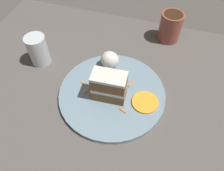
{
  "coord_description": "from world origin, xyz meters",
  "views": [
    {
      "loc": [
        -0.13,
        0.31,
        0.54
      ],
      "look_at": [
        -0.03,
        -0.04,
        0.07
      ],
      "focal_mm": 35.0,
      "sensor_mm": 36.0,
      "label": 1
    }
  ],
  "objects": [
    {
      "name": "carrot_shreds_scatter",
      "position": [
        -0.01,
        -0.03,
        0.04
      ],
      "size": [
        0.15,
        0.11,
        0.0
      ],
      "color": "orange",
      "rests_on": "plate"
    },
    {
      "name": "ground_plane",
      "position": [
        0.0,
        0.0,
        0.0
      ],
      "size": [
        6.0,
        6.0,
        0.0
      ],
      "primitive_type": "plane",
      "color": "#4C4742",
      "rests_on": "ground"
    },
    {
      "name": "dining_table",
      "position": [
        0.0,
        0.0,
        0.01
      ],
      "size": [
        0.97,
        0.82,
        0.03
      ],
      "primitive_type": "cube",
      "color": "#56514C",
      "rests_on": "ground"
    },
    {
      "name": "coffee_mug",
      "position": [
        -0.14,
        -0.33,
        0.08
      ],
      "size": [
        0.07,
        0.07,
        0.1
      ],
      "color": "#994C3D",
      "rests_on": "dining_table"
    },
    {
      "name": "cream_dollop",
      "position": [
        0.01,
        -0.13,
        0.07
      ],
      "size": [
        0.06,
        0.05,
        0.05
      ],
      "primitive_type": "ellipsoid",
      "color": "white",
      "rests_on": "plate"
    },
    {
      "name": "drinking_glass",
      "position": [
        0.23,
        -0.1,
        0.07
      ],
      "size": [
        0.06,
        0.06,
        0.1
      ],
      "color": "silver",
      "rests_on": "dining_table"
    },
    {
      "name": "orange_garnish",
      "position": [
        -0.12,
        -0.03,
        0.04
      ],
      "size": [
        0.07,
        0.07,
        0.01
      ],
      "primitive_type": "cylinder",
      "color": "orange",
      "rests_on": "plate"
    },
    {
      "name": "plate",
      "position": [
        -0.03,
        -0.04,
        0.03
      ],
      "size": [
        0.3,
        0.3,
        0.01
      ],
      "primitive_type": "cylinder",
      "color": "gray",
      "rests_on": "dining_table"
    },
    {
      "name": "cake_slice",
      "position": [
        -0.02,
        -0.02,
        0.08
      ],
      "size": [
        0.09,
        0.06,
        0.09
      ],
      "rotation": [
        0.0,
        0.0,
        4.78
      ],
      "color": "brown",
      "rests_on": "plate"
    }
  ]
}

